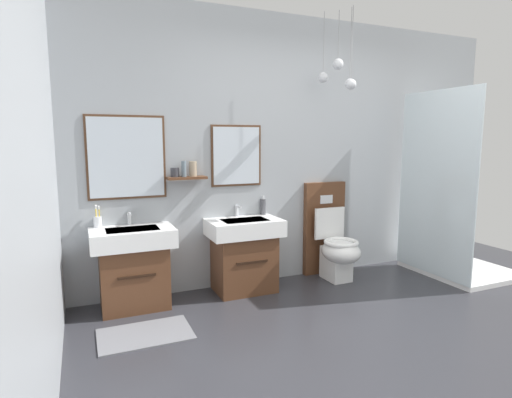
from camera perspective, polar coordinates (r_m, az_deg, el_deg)
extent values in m
cube|color=#2D2D33|center=(3.29, 22.08, -19.53)|extent=(6.06, 4.98, 0.10)
cube|color=#999EA3|center=(4.40, 5.86, 6.69)|extent=(4.86, 0.12, 2.68)
cube|color=#4C301E|center=(3.80, -17.45, 5.50)|extent=(0.67, 0.02, 0.73)
cube|color=silver|center=(3.79, -17.43, 5.50)|extent=(0.63, 0.01, 0.69)
cube|color=#4C301E|center=(4.03, -2.74, 5.99)|extent=(0.51, 0.02, 0.59)
cube|color=silver|center=(4.03, -2.69, 5.99)|extent=(0.47, 0.01, 0.55)
cube|color=#56331E|center=(3.83, -9.55, 2.90)|extent=(0.36, 0.14, 0.02)
cylinder|color=#333338|center=(3.81, -11.15, 3.63)|extent=(0.08, 0.08, 0.08)
cylinder|color=slate|center=(3.80, -9.94, 4.11)|extent=(0.04, 0.04, 0.14)
cylinder|color=gray|center=(3.84, -8.70, 4.15)|extent=(0.07, 0.07, 0.14)
cylinder|color=gray|center=(4.34, 11.36, 21.38)|extent=(0.01, 0.01, 0.45)
sphere|color=silver|center=(4.29, 11.25, 17.80)|extent=(0.11, 0.11, 0.11)
cylinder|color=gray|center=(4.20, 13.17, 20.32)|extent=(0.01, 0.01, 0.66)
sphere|color=silver|center=(4.14, 12.99, 15.18)|extent=(0.10, 0.10, 0.10)
cylinder|color=gray|center=(4.26, 12.97, 20.26)|extent=(0.01, 0.01, 0.65)
sphere|color=silver|center=(4.20, 12.81, 15.28)|extent=(0.10, 0.10, 0.10)
cylinder|color=gray|center=(4.35, 9.35, 20.61)|extent=(0.01, 0.01, 0.57)
sphere|color=silver|center=(4.29, 9.25, 16.23)|extent=(0.10, 0.10, 0.10)
cube|color=#999EA3|center=(2.03, -29.97, 4.07)|extent=(0.12, 3.78, 2.68)
cube|color=slate|center=(3.35, -15.05, -17.60)|extent=(0.68, 0.44, 0.01)
cube|color=#56331E|center=(3.79, -16.49, -10.22)|extent=(0.56, 0.41, 0.55)
cube|color=black|center=(3.57, -16.12, -10.25)|extent=(0.31, 0.01, 0.02)
cube|color=white|center=(3.70, -16.70, -5.06)|extent=(0.69, 0.47, 0.15)
cube|color=silver|center=(3.66, -16.69, -4.21)|extent=(0.43, 0.26, 0.03)
cylinder|color=silver|center=(3.86, -17.10, -2.55)|extent=(0.03, 0.03, 0.11)
cylinder|color=silver|center=(3.79, -17.04, -1.99)|extent=(0.02, 0.11, 0.02)
cube|color=#56331E|center=(4.03, -1.69, -8.80)|extent=(0.56, 0.41, 0.55)
cube|color=black|center=(3.82, -0.51, -8.72)|extent=(0.31, 0.01, 0.02)
cube|color=white|center=(3.94, -1.71, -3.92)|extent=(0.69, 0.47, 0.15)
cube|color=silver|center=(3.90, -1.55, -3.12)|extent=(0.43, 0.26, 0.03)
cylinder|color=silver|center=(4.09, -2.67, -1.61)|extent=(0.03, 0.03, 0.11)
cylinder|color=silver|center=(4.03, -2.40, -1.06)|extent=(0.02, 0.11, 0.02)
cube|color=#56331E|center=(4.57, 9.25, -3.93)|extent=(0.48, 0.10, 1.00)
cube|color=silver|center=(4.47, 9.71, -0.05)|extent=(0.15, 0.01, 0.09)
cube|color=white|center=(4.44, 11.00, -8.74)|extent=(0.22, 0.30, 0.34)
ellipsoid|color=white|center=(4.34, 11.65, -7.11)|extent=(0.37, 0.46, 0.24)
torus|color=white|center=(4.31, 11.68, -5.89)|extent=(0.35, 0.35, 0.04)
cube|color=white|center=(4.45, 10.13, -3.29)|extent=(0.35, 0.03, 0.33)
cylinder|color=silver|center=(3.81, -21.04, -2.98)|extent=(0.07, 0.07, 0.09)
cylinder|color=yellow|center=(3.80, -20.81, -2.24)|extent=(0.01, 0.03, 0.15)
cube|color=white|center=(3.78, -20.89, -1.12)|extent=(0.01, 0.02, 0.03)
cylinder|color=white|center=(3.81, -21.14, -2.17)|extent=(0.01, 0.02, 0.16)
cube|color=white|center=(3.79, -21.20, -0.98)|extent=(0.01, 0.02, 0.03)
cylinder|color=yellow|center=(3.79, -21.21, -2.24)|extent=(0.01, 0.03, 0.16)
cube|color=white|center=(3.77, -21.27, -1.05)|extent=(0.01, 0.02, 0.03)
cylinder|color=#4C4C51|center=(4.17, 0.99, -1.08)|extent=(0.06, 0.06, 0.16)
cylinder|color=silver|center=(4.15, 1.00, 0.24)|extent=(0.02, 0.02, 0.04)
cube|color=white|center=(5.16, 26.51, -8.74)|extent=(0.92, 0.99, 0.05)
cube|color=silver|center=(4.64, 23.57, 1.92)|extent=(0.02, 0.99, 1.90)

